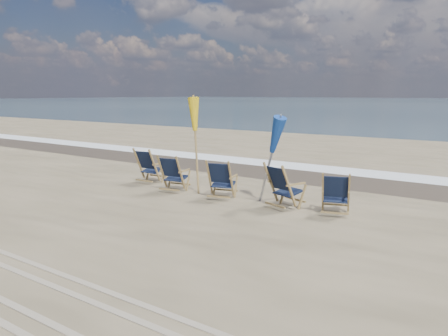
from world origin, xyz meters
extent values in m
cube|color=silver|center=(0.00, 8.30, 0.00)|extent=(200.00, 1.40, 0.01)
cube|color=#42362A|center=(0.00, 6.80, 0.00)|extent=(200.00, 2.60, 0.00)
cylinder|color=olive|center=(-1.46, 3.06, 1.22)|extent=(0.06, 0.06, 2.45)
cone|color=gold|center=(-1.46, 3.06, 1.97)|extent=(0.30, 0.30, 0.85)
cylinder|color=#A5A5AD|center=(0.69, 3.01, 1.08)|extent=(0.06, 0.06, 2.16)
cone|color=navy|center=(0.69, 3.01, 1.69)|extent=(0.30, 0.30, 0.85)
camera|label=1|loc=(5.44, -5.72, 2.55)|focal=35.00mm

